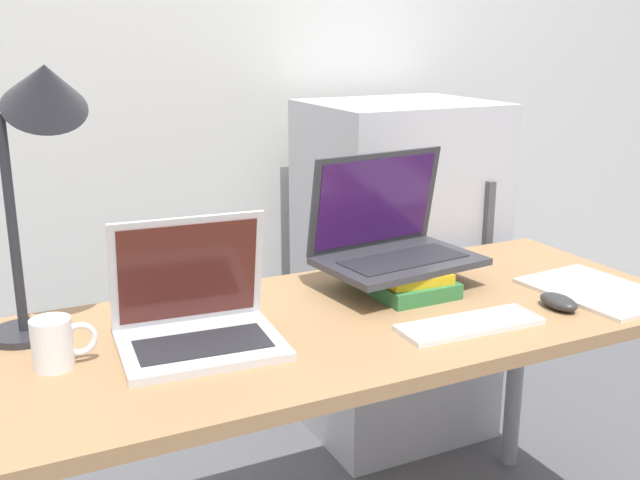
# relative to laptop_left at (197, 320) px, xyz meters

# --- Properties ---
(wall_back) EXTENTS (8.00, 0.05, 2.70)m
(wall_back) POSITION_rel_laptop_left_xyz_m (0.34, 0.97, 0.59)
(wall_back) COLOR silver
(wall_back) RESTS_ON ground_plane
(desk) EXTENTS (1.56, 0.64, 0.71)m
(desk) POSITION_rel_laptop_left_xyz_m (0.34, -0.00, -0.13)
(desk) COLOR #9E754C
(desk) RESTS_ON ground_plane
(laptop_left) EXTENTS (0.33, 0.27, 0.25)m
(laptop_left) POSITION_rel_laptop_left_xyz_m (0.00, 0.00, 0.00)
(laptop_left) COLOR silver
(laptop_left) RESTS_ON desk
(book_stack) EXTENTS (0.18, 0.27, 0.06)m
(book_stack) POSITION_rel_laptop_left_xyz_m (0.54, 0.11, -0.02)
(book_stack) COLOR #33753D
(book_stack) RESTS_ON desk
(laptop_on_books) EXTENTS (0.40, 0.29, 0.26)m
(laptop_on_books) POSITION_rel_laptop_left_xyz_m (0.53, 0.14, 0.06)
(laptop_on_books) COLOR #333338
(laptop_on_books) RESTS_ON book_stack
(wireless_keyboard) EXTENTS (0.32, 0.11, 0.01)m
(wireless_keyboard) POSITION_rel_laptop_left_xyz_m (0.54, -0.17, -0.04)
(wireless_keyboard) COLOR white
(wireless_keyboard) RESTS_ON desk
(mouse) EXTENTS (0.06, 0.10, 0.03)m
(mouse) POSITION_rel_laptop_left_xyz_m (0.78, -0.17, -0.03)
(mouse) COLOR #2D2D2D
(mouse) RESTS_ON desk
(notepad) EXTENTS (0.26, 0.33, 0.01)m
(notepad) POSITION_rel_laptop_left_xyz_m (0.94, -0.13, -0.05)
(notepad) COLOR silver
(notepad) RESTS_ON desk
(mug) EXTENTS (0.12, 0.07, 0.10)m
(mug) POSITION_rel_laptop_left_xyz_m (-0.27, 0.01, -0.00)
(mug) COLOR white
(mug) RESTS_ON desk
(desk_lamp) EXTENTS (0.23, 0.20, 0.59)m
(desk_lamp) POSITION_rel_laptop_left_xyz_m (-0.24, 0.15, 0.39)
(desk_lamp) COLOR #28282D
(desk_lamp) RESTS_ON desk
(mini_fridge) EXTENTS (0.55, 0.48, 1.10)m
(mini_fridge) POSITION_rel_laptop_left_xyz_m (0.85, 0.62, -0.21)
(mini_fridge) COLOR silver
(mini_fridge) RESTS_ON ground_plane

